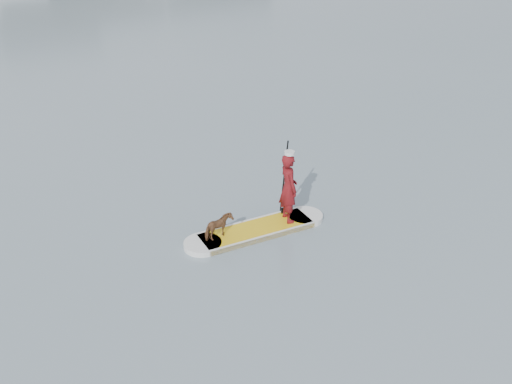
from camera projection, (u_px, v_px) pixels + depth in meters
paddleboard at (256, 230)px, 12.37m from camera, size 3.24×1.35×0.12m
paddler at (288, 188)px, 12.29m from camera, size 0.55×0.67×1.58m
white_cap at (290, 153)px, 11.90m from camera, size 0.22×0.22×0.07m
dog at (219, 227)px, 11.86m from camera, size 0.65×0.33×0.53m
paddle at (284, 187)px, 12.59m from camera, size 0.10×0.30×2.00m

